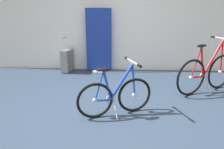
{
  "coord_description": "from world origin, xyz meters",
  "views": [
    {
      "loc": [
        0.22,
        -2.91,
        1.6
      ],
      "look_at": [
        0.04,
        0.32,
        0.55
      ],
      "focal_mm": 35.63,
      "sensor_mm": 36.0,
      "label": 1
    }
  ],
  "objects_px": {
    "floor_banner_stand": "(99,44)",
    "folding_bike_foreground": "(115,95)",
    "display_bike_left": "(207,72)",
    "rolling_suitcase": "(67,60)"
  },
  "relations": [
    {
      "from": "folding_bike_foreground",
      "to": "display_bike_left",
      "type": "bearing_deg",
      "value": 31.42
    },
    {
      "from": "display_bike_left",
      "to": "rolling_suitcase",
      "type": "height_order",
      "value": "display_bike_left"
    },
    {
      "from": "floor_banner_stand",
      "to": "display_bike_left",
      "type": "xyz_separation_m",
      "value": [
        2.12,
        -1.2,
        -0.28
      ]
    },
    {
      "from": "display_bike_left",
      "to": "rolling_suitcase",
      "type": "bearing_deg",
      "value": 158.9
    },
    {
      "from": "floor_banner_stand",
      "to": "folding_bike_foreground",
      "type": "height_order",
      "value": "floor_banner_stand"
    },
    {
      "from": "floor_banner_stand",
      "to": "rolling_suitcase",
      "type": "distance_m",
      "value": 0.85
    },
    {
      "from": "display_bike_left",
      "to": "rolling_suitcase",
      "type": "distance_m",
      "value": 3.09
    },
    {
      "from": "floor_banner_stand",
      "to": "display_bike_left",
      "type": "bearing_deg",
      "value": -29.48
    },
    {
      "from": "floor_banner_stand",
      "to": "folding_bike_foreground",
      "type": "distance_m",
      "value": 2.28
    },
    {
      "from": "folding_bike_foreground",
      "to": "rolling_suitcase",
      "type": "distance_m",
      "value": 2.45
    }
  ]
}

